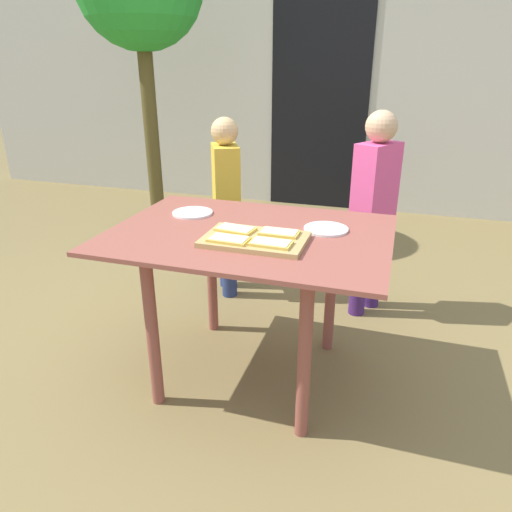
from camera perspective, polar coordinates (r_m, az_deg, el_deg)
name	(u,v)px	position (r m, az deg, el deg)	size (l,w,h in m)	color
ground_plane	(250,372)	(2.23, -0.70, -13.95)	(16.00, 16.00, 0.00)	olive
house_wall_back	(349,66)	(4.62, 11.29, 21.85)	(8.00, 0.20, 2.59)	#BCB7A8
house_door	(319,100)	(4.56, 7.74, 18.35)	(0.90, 0.02, 2.00)	black
dining_table	(250,256)	(1.94, -0.79, 0.01)	(1.13, 0.82, 0.69)	brown
cutting_board	(255,240)	(1.79, -0.15, 2.02)	(0.39, 0.25, 0.02)	tan
pizza_slice_far_right	(279,233)	(1.81, 2.86, 2.88)	(0.15, 0.09, 0.01)	gold
pizza_slice_near_right	(271,243)	(1.71, 1.84, 1.60)	(0.15, 0.09, 0.01)	gold
pizza_slice_near_left	(229,239)	(1.75, -3.35, 2.07)	(0.16, 0.09, 0.01)	gold
pizza_slice_far_left	(235,229)	(1.85, -2.53, 3.32)	(0.16, 0.11, 0.01)	gold
plate_white_right	(326,229)	(1.94, 8.55, 3.28)	(0.18, 0.18, 0.01)	white
plate_white_left	(193,213)	(2.14, -7.76, 5.25)	(0.18, 0.18, 0.01)	white
child_left	(226,198)	(2.74, -3.66, 7.04)	(0.23, 0.28, 1.05)	navy
child_right	(374,204)	(2.56, 14.18, 6.23)	(0.24, 0.28, 1.11)	#422163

